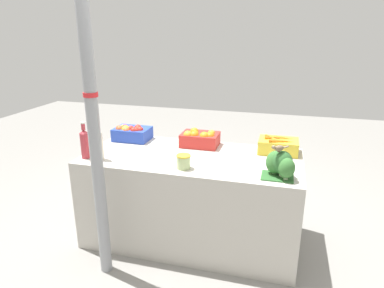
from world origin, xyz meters
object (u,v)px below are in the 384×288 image
at_px(juice_bottle_cloudy, 99,144).
at_px(sparrow_bird, 278,148).
at_px(support_pole, 91,95).
at_px(broccoli_pile, 281,165).
at_px(orange_crate, 199,138).
at_px(carrot_crate, 278,145).
at_px(juice_bottle_ruby, 85,143).
at_px(apple_crate, 132,133).
at_px(pickle_jar, 184,162).

bearing_deg(juice_bottle_cloudy, sparrow_bird, 0.06).
height_order(support_pole, broccoli_pile, support_pole).
relative_size(orange_crate, broccoli_pile, 1.45).
bearing_deg(support_pole, carrot_crate, 35.93).
xyz_separation_m(support_pole, juice_bottle_ruby, (-0.30, 0.32, -0.45)).
height_order(support_pole, juice_bottle_ruby, support_pole).
xyz_separation_m(carrot_crate, juice_bottle_ruby, (-1.49, -0.54, 0.06)).
xyz_separation_m(juice_bottle_ruby, sparrow_bird, (1.49, 0.00, 0.09)).
xyz_separation_m(apple_crate, sparrow_bird, (1.34, -0.53, 0.15)).
distance_m(support_pole, juice_bottle_cloudy, 0.58).
bearing_deg(support_pole, broccoli_pile, 15.85).
distance_m(orange_crate, broccoli_pile, 0.88).
xyz_separation_m(broccoli_pile, juice_bottle_cloudy, (-1.39, -0.02, 0.04)).
height_order(orange_crate, broccoli_pile, broccoli_pile).
bearing_deg(juice_bottle_ruby, support_pole, -47.60).
xyz_separation_m(apple_crate, broccoli_pile, (1.36, -0.51, 0.02)).
xyz_separation_m(carrot_crate, juice_bottle_cloudy, (-1.36, -0.54, 0.07)).
bearing_deg(juice_bottle_cloudy, orange_crate, 38.28).
bearing_deg(juice_bottle_cloudy, pickle_jar, -0.38).
height_order(apple_crate, juice_bottle_cloudy, juice_bottle_cloudy).
bearing_deg(support_pole, apple_crate, 99.38).
distance_m(juice_bottle_ruby, pickle_jar, 0.82).
height_order(carrot_crate, juice_bottle_ruby, juice_bottle_ruby).
relative_size(support_pole, broccoli_pile, 12.10).
xyz_separation_m(broccoli_pile, sparrow_bird, (-0.03, -0.02, 0.13)).
bearing_deg(orange_crate, support_pole, -120.66).
distance_m(apple_crate, carrot_crate, 1.33).
height_order(support_pole, pickle_jar, support_pole).
bearing_deg(carrot_crate, support_pole, -144.07).
distance_m(carrot_crate, sparrow_bird, 0.56).
relative_size(support_pole, juice_bottle_cloudy, 8.69).
distance_m(pickle_jar, sparrow_bird, 0.69).
bearing_deg(apple_crate, support_pole, -80.62).
height_order(apple_crate, carrot_crate, apple_crate).
bearing_deg(pickle_jar, juice_bottle_cloudy, 179.62).
relative_size(orange_crate, juice_bottle_cloudy, 1.04).
bearing_deg(sparrow_bird, broccoli_pile, -172.24).
height_order(orange_crate, carrot_crate, orange_crate).
relative_size(juice_bottle_cloudy, pickle_jar, 2.92).
relative_size(broccoli_pile, sparrow_bird, 1.85).
bearing_deg(sparrow_bird, juice_bottle_cloudy, -32.67).
relative_size(carrot_crate, pickle_jar, 3.04).
distance_m(broccoli_pile, pickle_jar, 0.70).
height_order(broccoli_pile, juice_bottle_ruby, juice_bottle_ruby).
bearing_deg(apple_crate, carrot_crate, 0.35).
bearing_deg(juice_bottle_ruby, juice_bottle_cloudy, 0.00).
relative_size(support_pole, orange_crate, 8.34).
bearing_deg(support_pole, juice_bottle_cloudy, 117.27).
bearing_deg(pickle_jar, apple_crate, 141.24).
xyz_separation_m(orange_crate, pickle_jar, (0.02, -0.54, -0.02)).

